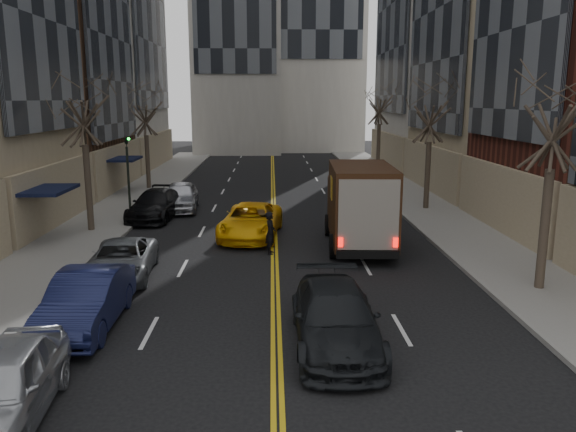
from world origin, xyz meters
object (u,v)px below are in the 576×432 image
at_px(ups_truck, 360,206).
at_px(taxi, 251,221).
at_px(pedestrian, 270,233).
at_px(observer_sedan, 335,318).

height_order(ups_truck, taxi, ups_truck).
bearing_deg(pedestrian, ups_truck, -74.08).
xyz_separation_m(ups_truck, pedestrian, (-3.83, -0.95, -0.93)).
height_order(observer_sedan, pedestrian, pedestrian).
bearing_deg(taxi, pedestrian, -66.18).
relative_size(observer_sedan, pedestrian, 2.97).
relative_size(ups_truck, taxi, 1.22).
bearing_deg(ups_truck, taxi, 160.53).
bearing_deg(ups_truck, observer_sedan, -99.37).
bearing_deg(pedestrian, taxi, 19.50).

